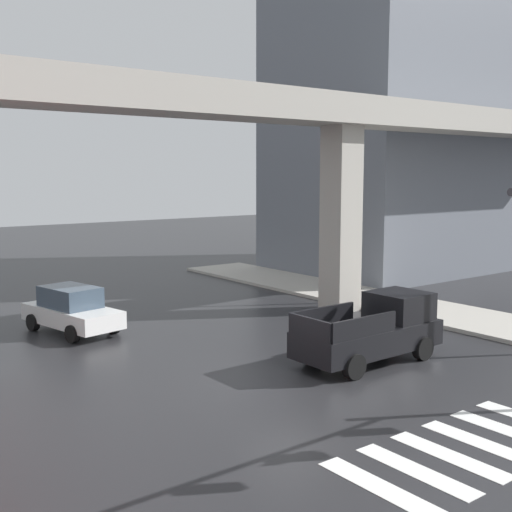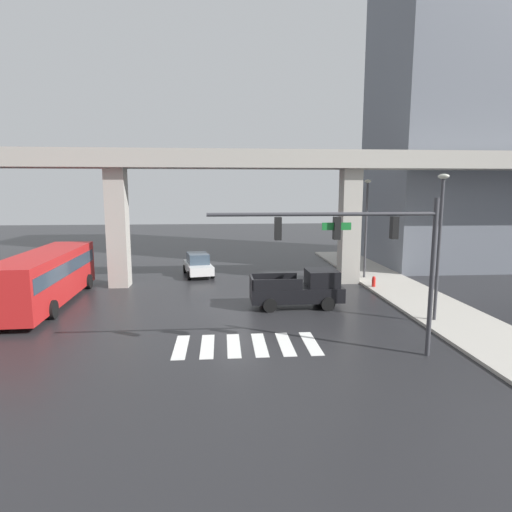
{
  "view_description": "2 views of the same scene",
  "coord_description": "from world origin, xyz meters",
  "px_view_note": "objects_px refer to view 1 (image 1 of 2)",
  "views": [
    {
      "loc": [
        -11.58,
        -13.55,
        5.91
      ],
      "look_at": [
        0.2,
        1.91,
        3.41
      ],
      "focal_mm": 44.96,
      "sensor_mm": 36.0,
      "label": 1
    },
    {
      "loc": [
        -0.99,
        -22.89,
        6.47
      ],
      "look_at": [
        1.02,
        1.89,
        2.61
      ],
      "focal_mm": 29.74,
      "sensor_mm": 36.0,
      "label": 2
    }
  ],
  "objects_px": {
    "street_lamp_mid_block": "(351,204)",
    "fire_hydrant": "(395,305)",
    "sedan_white": "(72,310)",
    "pickup_truck": "(375,330)"
  },
  "relations": [
    {
      "from": "pickup_truck",
      "to": "sedan_white",
      "type": "bearing_deg",
      "value": 123.57
    },
    {
      "from": "fire_hydrant",
      "to": "sedan_white",
      "type": "bearing_deg",
      "value": 155.33
    },
    {
      "from": "sedan_white",
      "to": "fire_hydrant",
      "type": "xyz_separation_m",
      "value": [
        11.86,
        -5.45,
        -0.42
      ]
    },
    {
      "from": "pickup_truck",
      "to": "street_lamp_mid_block",
      "type": "height_order",
      "value": "street_lamp_mid_block"
    },
    {
      "from": "street_lamp_mid_block",
      "to": "fire_hydrant",
      "type": "relative_size",
      "value": 8.52
    },
    {
      "from": "fire_hydrant",
      "to": "street_lamp_mid_block",
      "type": "bearing_deg",
      "value": 82.57
    },
    {
      "from": "pickup_truck",
      "to": "sedan_white",
      "type": "xyz_separation_m",
      "value": [
        -6.25,
        9.41,
        -0.14
      ]
    },
    {
      "from": "street_lamp_mid_block",
      "to": "fire_hydrant",
      "type": "height_order",
      "value": "street_lamp_mid_block"
    },
    {
      "from": "sedan_white",
      "to": "street_lamp_mid_block",
      "type": "height_order",
      "value": "street_lamp_mid_block"
    },
    {
      "from": "pickup_truck",
      "to": "street_lamp_mid_block",
      "type": "relative_size",
      "value": 0.71
    }
  ]
}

